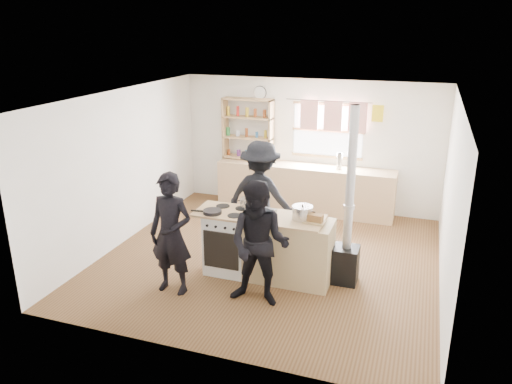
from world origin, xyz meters
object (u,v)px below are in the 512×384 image
at_px(cooking_island, 268,246).
at_px(skillet_greens, 212,212).
at_px(roast_tray, 261,211).
at_px(person_near_right, 259,245).
at_px(person_far, 261,196).
at_px(thermos, 339,161).
at_px(flue_heater, 347,240).
at_px(bread_board, 315,219).
at_px(stockpot_stove, 247,203).
at_px(stockpot_counter, 302,213).
at_px(person_near_left, 171,234).

bearing_deg(cooking_island, skillet_greens, -168.05).
height_order(roast_tray, person_near_right, person_near_right).
relative_size(skillet_greens, person_far, 0.17).
xyz_separation_m(thermos, cooking_island, (-0.50, -2.77, -0.58)).
bearing_deg(cooking_island, flue_heater, 10.23).
distance_m(roast_tray, bread_board, 0.78).
height_order(skillet_greens, roast_tray, roast_tray).
relative_size(stockpot_stove, bread_board, 0.67).
xyz_separation_m(stockpot_counter, person_near_right, (-0.36, -0.75, -0.20)).
height_order(thermos, stockpot_stove, thermos).
bearing_deg(flue_heater, person_far, 154.92).
height_order(bread_board, flue_heater, flue_heater).
distance_m(bread_board, person_near_right, 0.90).
relative_size(skillet_greens, person_near_right, 0.18).
bearing_deg(thermos, person_near_left, -113.99).
height_order(flue_heater, person_near_left, flue_heater).
bearing_deg(person_near_right, roast_tray, 105.67).
height_order(cooking_island, person_near_right, person_near_right).
distance_m(stockpot_counter, bread_board, 0.20).
relative_size(bread_board, flue_heater, 0.12).
relative_size(person_near_right, person_far, 0.93).
xyz_separation_m(stockpot_stove, person_near_right, (0.51, -0.94, -0.18)).
bearing_deg(stockpot_counter, person_near_left, -151.87).
bearing_deg(person_far, stockpot_stove, 99.30).
bearing_deg(bread_board, roast_tray, 175.42).
height_order(stockpot_stove, person_near_right, person_near_right).
bearing_deg(person_near_right, flue_heater, 42.18).
xyz_separation_m(thermos, bread_board, (0.16, -2.80, -0.07)).
distance_m(stockpot_counter, person_far, 1.24).
relative_size(thermos, stockpot_counter, 1.05).
bearing_deg(roast_tray, thermos, 77.27).
distance_m(skillet_greens, person_near_right, 1.05).
bearing_deg(cooking_island, roast_tray, 164.09).
height_order(flue_heater, person_far, flue_heater).
xyz_separation_m(roast_tray, stockpot_counter, (0.59, -0.00, 0.05)).
bearing_deg(person_near_right, bread_board, 50.27).
bearing_deg(stockpot_stove, cooking_island, -28.44).
xyz_separation_m(stockpot_counter, person_near_left, (-1.57, -0.84, -0.19)).
xyz_separation_m(cooking_island, person_far, (-0.41, 0.89, 0.42)).
distance_m(cooking_island, person_near_right, 0.81).
relative_size(cooking_island, person_near_right, 1.19).
distance_m(thermos, person_near_left, 3.92).
distance_m(skillet_greens, person_far, 1.12).
distance_m(skillet_greens, stockpot_stove, 0.54).
distance_m(skillet_greens, roast_tray, 0.68).
height_order(roast_tray, stockpot_stove, stockpot_stove).
distance_m(cooking_island, stockpot_stove, 0.70).
bearing_deg(skillet_greens, cooking_island, 11.95).
xyz_separation_m(person_near_left, person_far, (0.68, 1.70, 0.05)).
bearing_deg(person_far, bread_board, 147.49).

